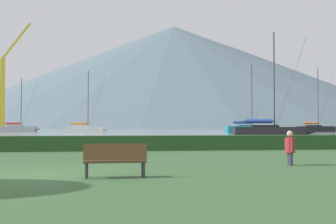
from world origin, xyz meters
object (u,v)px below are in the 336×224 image
Objects in this scene: sailboat_slip_8 at (270,131)px; person_seated_viewer at (290,146)px; park_bench_near_path at (115,159)px; sailboat_slip_2 at (249,129)px; sailboat_slip_6 at (85,129)px; dock_crane at (4,97)px; sailboat_slip_3 at (18,128)px; sailboat_slip_0 at (316,128)px.

person_seated_viewer is (-10.51, -29.50, -0.06)m from sailboat_slip_8.
person_seated_viewer is at bearing 22.23° from park_bench_near_path.
sailboat_slip_2 is at bearing 66.86° from park_bench_near_path.
dock_crane is (-16.94, 8.30, 6.34)m from sailboat_slip_6.
park_bench_near_path is 1.39× the size of person_seated_viewer.
person_seated_viewer is at bearing -69.84° from sailboat_slip_3.
sailboat_slip_6 is at bearing -26.11° from dock_crane.
dock_crane is (-39.75, 41.99, 6.27)m from sailboat_slip_8.
sailboat_slip_0 is at bearing 66.40° from sailboat_slip_8.
sailboat_slip_6 is 64.37m from person_seated_viewer.
person_seated_viewer is at bearing -99.50° from sailboat_slip_8.
sailboat_slip_8 reaches higher than park_bench_near_path.
sailboat_slip_2 reaches higher than sailboat_slip_8.
park_bench_near_path is at bearing -150.25° from person_seated_viewer.
sailboat_slip_8 is at bearing -48.63° from sailboat_slip_3.
sailboat_slip_6 is at bearing 106.99° from person_seated_viewer.
sailboat_slip_8 is at bearing -122.48° from sailboat_slip_0.
sailboat_slip_0 is 71.33m from person_seated_viewer.
sailboat_slip_0 is 1.08× the size of sailboat_slip_2.
sailboat_slip_2 is 9.55× the size of person_seated_viewer.
sailboat_slip_8 is 6.82× the size of park_bench_near_path.
sailboat_slip_2 is at bearing -148.78° from sailboat_slip_0.
sailboat_slip_8 reaches higher than person_seated_viewer.
sailboat_slip_8 is at bearing -100.43° from sailboat_slip_2.
dock_crane is at bearing 143.55° from sailboat_slip_8.
sailboat_slip_2 is at bearing 87.25° from sailboat_slip_8.
sailboat_slip_3 is 7.05m from dock_crane.
sailboat_slip_0 is 19.69m from sailboat_slip_2.
sailboat_slip_3 is at bearing -7.79° from dock_crane.
sailboat_slip_3 is 0.92× the size of sailboat_slip_8.
sailboat_slip_6 is 19.90m from dock_crane.
sailboat_slip_3 is at bearing 150.42° from sailboat_slip_6.
sailboat_slip_3 is at bearing 116.20° from person_seated_viewer.
sailboat_slip_6 reaches higher than person_seated_viewer.
person_seated_viewer is (-15.97, -53.39, -0.05)m from sailboat_slip_2.
sailboat_slip_0 is at bearing 57.69° from park_bench_near_path.
person_seated_viewer is (6.24, 2.75, 0.15)m from park_bench_near_path.
sailboat_slip_0 reaches higher than park_bench_near_path.
sailboat_slip_3 is 6.27× the size of park_bench_near_path.
sailboat_slip_3 is 0.95× the size of sailboat_slip_6.
sailboat_slip_0 is 10.31× the size of person_seated_viewer.
sailboat_slip_2 is 55.72m from person_seated_viewer.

